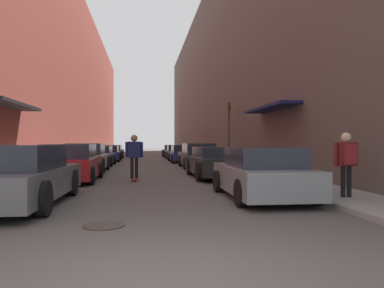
{
  "coord_description": "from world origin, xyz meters",
  "views": [
    {
      "loc": [
        -0.14,
        -3.66,
        1.39
      ],
      "look_at": [
        1.66,
        10.23,
        1.36
      ],
      "focal_mm": 35.0,
      "sensor_mm": 36.0,
      "label": 1
    }
  ],
  "objects_px": {
    "parked_car_left_3": "(98,156)",
    "parked_car_right_0": "(262,174)",
    "parked_car_left_5": "(113,152)",
    "parked_car_right_5": "(172,151)",
    "parked_car_right_1": "(217,162)",
    "skateboarder": "(134,153)",
    "pedestrian": "(347,157)",
    "parked_car_left_0": "(19,176)",
    "parked_car_right_4": "(177,152)",
    "manhole_cover": "(104,226)",
    "parked_car_right_2": "(198,156)",
    "parked_car_left_4": "(107,153)",
    "parked_car_right_3": "(183,154)",
    "parked_car_left_1": "(71,164)",
    "traffic_light": "(229,127)",
    "parked_car_left_2": "(87,158)"
  },
  "relations": [
    {
      "from": "parked_car_right_1",
      "to": "skateboarder",
      "type": "bearing_deg",
      "value": -166.28
    },
    {
      "from": "parked_car_left_0",
      "to": "parked_car_left_3",
      "type": "bearing_deg",
      "value": 90.18
    },
    {
      "from": "parked_car_right_5",
      "to": "parked_car_left_0",
      "type": "bearing_deg",
      "value": -100.88
    },
    {
      "from": "parked_car_left_4",
      "to": "parked_car_right_2",
      "type": "distance_m",
      "value": 10.2
    },
    {
      "from": "parked_car_right_3",
      "to": "parked_car_right_5",
      "type": "xyz_separation_m",
      "value": [
        -0.01,
        10.71,
        -0.01
      ]
    },
    {
      "from": "parked_car_left_4",
      "to": "parked_car_right_5",
      "type": "distance_m",
      "value": 10.19
    },
    {
      "from": "parked_car_left_0",
      "to": "skateboarder",
      "type": "distance_m",
      "value": 5.78
    },
    {
      "from": "parked_car_right_0",
      "to": "parked_car_right_4",
      "type": "relative_size",
      "value": 0.96
    },
    {
      "from": "parked_car_right_5",
      "to": "parked_car_left_2",
      "type": "bearing_deg",
      "value": -106.43
    },
    {
      "from": "manhole_cover",
      "to": "parked_car_right_2",
      "type": "bearing_deg",
      "value": 75.67
    },
    {
      "from": "parked_car_left_1",
      "to": "parked_car_left_5",
      "type": "relative_size",
      "value": 1.04
    },
    {
      "from": "manhole_cover",
      "to": "pedestrian",
      "type": "relative_size",
      "value": 0.46
    },
    {
      "from": "parked_car_right_0",
      "to": "pedestrian",
      "type": "distance_m",
      "value": 2.04
    },
    {
      "from": "parked_car_left_2",
      "to": "parked_car_right_1",
      "type": "xyz_separation_m",
      "value": [
        5.69,
        -3.99,
        -0.05
      ]
    },
    {
      "from": "parked_car_left_5",
      "to": "parked_car_right_4",
      "type": "bearing_deg",
      "value": -18.85
    },
    {
      "from": "parked_car_left_3",
      "to": "parked_car_right_2",
      "type": "xyz_separation_m",
      "value": [
        5.83,
        -2.79,
        0.07
      ]
    },
    {
      "from": "parked_car_left_3",
      "to": "parked_car_right_0",
      "type": "relative_size",
      "value": 0.96
    },
    {
      "from": "parked_car_left_1",
      "to": "parked_car_left_4",
      "type": "bearing_deg",
      "value": 90.51
    },
    {
      "from": "manhole_cover",
      "to": "traffic_light",
      "type": "distance_m",
      "value": 16.77
    },
    {
      "from": "parked_car_left_1",
      "to": "manhole_cover",
      "type": "xyz_separation_m",
      "value": [
        1.98,
        -7.66,
        -0.64
      ]
    },
    {
      "from": "parked_car_right_3",
      "to": "parked_car_right_5",
      "type": "relative_size",
      "value": 1.03
    },
    {
      "from": "parked_car_left_3",
      "to": "parked_car_right_5",
      "type": "distance_m",
      "value": 15.17
    },
    {
      "from": "pedestrian",
      "to": "parked_car_right_0",
      "type": "bearing_deg",
      "value": 153.78
    },
    {
      "from": "parked_car_left_5",
      "to": "parked_car_right_4",
      "type": "height_order",
      "value": "parked_car_right_4"
    },
    {
      "from": "parked_car_left_5",
      "to": "parked_car_right_3",
      "type": "distance_m",
      "value": 9.5
    },
    {
      "from": "parked_car_left_5",
      "to": "pedestrian",
      "type": "relative_size",
      "value": 2.64
    },
    {
      "from": "parked_car_right_3",
      "to": "manhole_cover",
      "type": "bearing_deg",
      "value": -99.67
    },
    {
      "from": "parked_car_right_3",
      "to": "parked_car_right_1",
      "type": "bearing_deg",
      "value": -89.7
    },
    {
      "from": "parked_car_left_5",
      "to": "manhole_cover",
      "type": "distance_m",
      "value": 28.38
    },
    {
      "from": "parked_car_right_0",
      "to": "parked_car_right_4",
      "type": "bearing_deg",
      "value": 90.15
    },
    {
      "from": "parked_car_right_0",
      "to": "traffic_light",
      "type": "distance_m",
      "value": 13.15
    },
    {
      "from": "parked_car_left_2",
      "to": "manhole_cover",
      "type": "distance_m",
      "value": 12.54
    },
    {
      "from": "parked_car_left_0",
      "to": "parked_car_right_3",
      "type": "xyz_separation_m",
      "value": [
        5.6,
        18.35,
        -0.05
      ]
    },
    {
      "from": "parked_car_left_4",
      "to": "skateboarder",
      "type": "distance_m",
      "value": 15.51
    },
    {
      "from": "parked_car_left_5",
      "to": "parked_car_left_0",
      "type": "bearing_deg",
      "value": -89.89
    },
    {
      "from": "parked_car_left_5",
      "to": "traffic_light",
      "type": "relative_size",
      "value": 1.09
    },
    {
      "from": "parked_car_right_1",
      "to": "parked_car_right_3",
      "type": "distance_m",
      "value": 12.3
    },
    {
      "from": "parked_car_left_5",
      "to": "parked_car_right_3",
      "type": "xyz_separation_m",
      "value": [
        5.65,
        -7.64,
        -0.0
      ]
    },
    {
      "from": "parked_car_left_3",
      "to": "parked_car_left_4",
      "type": "relative_size",
      "value": 0.96
    },
    {
      "from": "parked_car_left_3",
      "to": "parked_car_left_1",
      "type": "bearing_deg",
      "value": -89.14
    },
    {
      "from": "parked_car_left_2",
      "to": "parked_car_left_0",
      "type": "bearing_deg",
      "value": -89.87
    },
    {
      "from": "parked_car_right_4",
      "to": "parked_car_right_5",
      "type": "xyz_separation_m",
      "value": [
        -0.04,
        5.01,
        -0.01
      ]
    },
    {
      "from": "parked_car_left_0",
      "to": "skateboarder",
      "type": "bearing_deg",
      "value": 65.49
    },
    {
      "from": "parked_car_left_5",
      "to": "parked_car_right_5",
      "type": "relative_size",
      "value": 0.89
    },
    {
      "from": "parked_car_right_2",
      "to": "pedestrian",
      "type": "distance_m",
      "value": 12.78
    },
    {
      "from": "parked_car_right_0",
      "to": "skateboarder",
      "type": "relative_size",
      "value": 2.42
    },
    {
      "from": "parked_car_right_5",
      "to": "manhole_cover",
      "type": "xyz_separation_m",
      "value": [
        -3.51,
        -31.37,
        -0.59
      ]
    },
    {
      "from": "parked_car_right_2",
      "to": "pedestrian",
      "type": "relative_size",
      "value": 3.1
    },
    {
      "from": "parked_car_right_0",
      "to": "pedestrian",
      "type": "height_order",
      "value": "pedestrian"
    },
    {
      "from": "parked_car_right_2",
      "to": "parked_car_right_5",
      "type": "xyz_separation_m",
      "value": [
        -0.19,
        16.87,
        -0.06
      ]
    }
  ]
}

